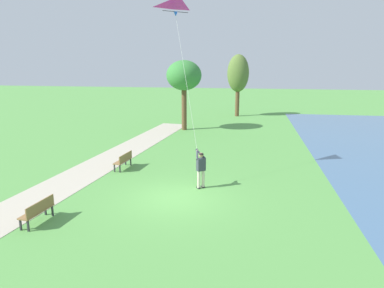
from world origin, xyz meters
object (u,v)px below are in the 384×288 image
at_px(person_kite_flyer, 201,167).
at_px(tree_lakeside_far, 184,76).
at_px(park_bench_far_walkway, 124,160).
at_px(tree_behind_path, 238,74).
at_px(park_bench_near_walkway, 38,210).
at_px(flying_kite, 179,8).

height_order(person_kite_flyer, tree_lakeside_far, tree_lakeside_far).
bearing_deg(person_kite_flyer, park_bench_far_walkway, 152.91).
bearing_deg(tree_behind_path, person_kite_flyer, -92.49).
relative_size(person_kite_flyer, tree_lakeside_far, 0.31).
bearing_deg(park_bench_near_walkway, person_kite_flyer, 40.15).
distance_m(person_kite_flyer, park_bench_near_walkway, 7.15).
xyz_separation_m(person_kite_flyer, park_bench_near_walkway, (-5.45, -4.60, -0.54)).
height_order(flying_kite, tree_lakeside_far, flying_kite).
distance_m(park_bench_far_walkway, tree_lakeside_far, 12.29).
height_order(person_kite_flyer, flying_kite, flying_kite).
bearing_deg(tree_lakeside_far, person_kite_flyer, -76.79).
bearing_deg(person_kite_flyer, tree_behind_path, 87.51).
xyz_separation_m(flying_kite, tree_lakeside_far, (-1.95, 12.08, -3.78)).
relative_size(tree_lakeside_far, tree_behind_path, 0.91).
xyz_separation_m(park_bench_near_walkway, tree_behind_path, (6.41, 26.73, 3.87)).
bearing_deg(flying_kite, person_kite_flyer, -54.06).
bearing_deg(person_kite_flyer, flying_kite, 125.94).
relative_size(flying_kite, park_bench_near_walkway, 4.48).
bearing_deg(tree_behind_path, park_bench_far_walkway, -105.69).
bearing_deg(tree_lakeside_far, park_bench_far_walkway, -96.59).
distance_m(park_bench_far_walkway, tree_behind_path, 20.91).
distance_m(tree_lakeside_far, tree_behind_path, 9.26).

